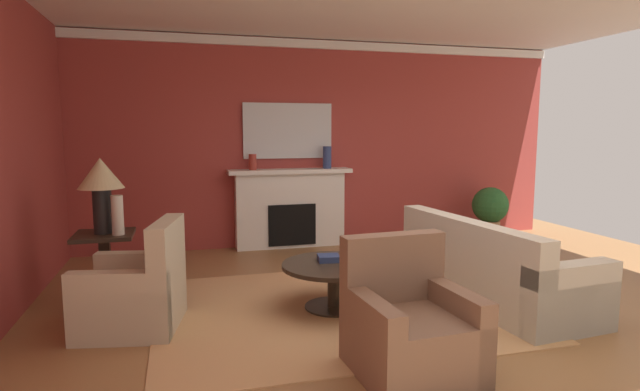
% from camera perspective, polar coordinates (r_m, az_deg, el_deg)
% --- Properties ---
extents(ground_plane, '(9.18, 9.18, 0.00)m').
position_cam_1_polar(ground_plane, '(5.05, 9.83, -12.64)').
color(ground_plane, olive).
extents(wall_fireplace, '(7.66, 0.12, 3.04)m').
position_cam_1_polar(wall_fireplace, '(7.73, -0.02, 5.88)').
color(wall_fireplace, '#9E3833').
rests_on(wall_fireplace, ground_plane).
extents(crown_moulding, '(7.66, 0.08, 0.12)m').
position_cam_1_polar(crown_moulding, '(7.75, 0.14, 16.57)').
color(crown_moulding, white).
extents(area_rug, '(3.34, 2.69, 0.01)m').
position_cam_1_polar(area_rug, '(5.05, 1.54, -12.50)').
color(area_rug, tan).
rests_on(area_rug, ground_plane).
extents(fireplace, '(1.80, 0.35, 1.16)m').
position_cam_1_polar(fireplace, '(7.49, -3.36, -1.65)').
color(fireplace, white).
rests_on(fireplace, ground_plane).
extents(mantel_mirror, '(1.32, 0.04, 0.80)m').
position_cam_1_polar(mantel_mirror, '(7.52, -3.62, 7.25)').
color(mantel_mirror, silver).
extents(sofa, '(1.08, 2.17, 0.85)m').
position_cam_1_polar(sofa, '(5.45, 18.60, -8.15)').
color(sofa, beige).
rests_on(sofa, ground_plane).
extents(armchair_near_window, '(0.94, 0.94, 0.95)m').
position_cam_1_polar(armchair_near_window, '(4.76, -19.96, -10.36)').
color(armchair_near_window, '#C1B293').
rests_on(armchair_near_window, ground_plane).
extents(armchair_facing_fireplace, '(0.85, 0.85, 0.95)m').
position_cam_1_polar(armchair_facing_fireplace, '(3.79, 10.04, -14.65)').
color(armchair_facing_fireplace, brown).
rests_on(armchair_facing_fireplace, ground_plane).
extents(coffee_table, '(1.00, 1.00, 0.45)m').
position_cam_1_polar(coffee_table, '(4.94, 1.56, -8.90)').
color(coffee_table, '#2D2319').
rests_on(coffee_table, ground_plane).
extents(side_table, '(0.56, 0.56, 0.70)m').
position_cam_1_polar(side_table, '(5.57, -22.94, -6.94)').
color(side_table, '#2D2319').
rests_on(side_table, ground_plane).
extents(table_lamp, '(0.44, 0.44, 0.75)m').
position_cam_1_polar(table_lamp, '(5.43, -23.37, 1.53)').
color(table_lamp, black).
rests_on(table_lamp, side_table).
extents(vase_mantel_left, '(0.11, 0.11, 0.23)m').
position_cam_1_polar(vase_mantel_left, '(7.27, -7.57, 3.74)').
color(vase_mantel_left, '#9E3328').
rests_on(vase_mantel_left, fireplace).
extents(vase_mantel_right, '(0.13, 0.13, 0.33)m').
position_cam_1_polar(vase_mantel_right, '(7.50, 0.80, 4.29)').
color(vase_mantel_right, navy).
rests_on(vase_mantel_right, fireplace).
extents(vase_on_side_table, '(0.11, 0.11, 0.39)m').
position_cam_1_polar(vase_on_side_table, '(5.34, -21.77, -2.06)').
color(vase_on_side_table, beige).
rests_on(vase_on_side_table, side_table).
extents(book_red_cover, '(0.23, 0.21, 0.06)m').
position_cam_1_polar(book_red_cover, '(4.98, 0.97, -7.04)').
color(book_red_cover, navy).
rests_on(book_red_cover, coffee_table).
extents(potted_plant, '(0.56, 0.56, 0.83)m').
position_cam_1_polar(potted_plant, '(8.42, 18.55, -1.42)').
color(potted_plant, '#A8754C').
rests_on(potted_plant, ground_plane).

